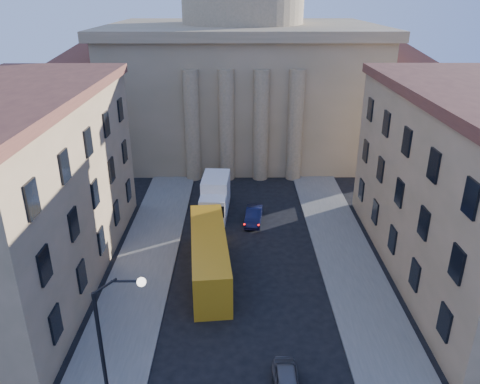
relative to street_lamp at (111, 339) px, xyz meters
The scene contains 10 objects.
sidewalk_left 11.38m from the street_lamp, 98.71° to the left, with size 5.00×60.00×0.15m, color #605D57.
sidewalk_right 19.14m from the street_lamp, 32.88° to the left, with size 5.00×60.00×0.15m, color #605D57.
church 48.43m from the street_lamp, 81.65° to the left, with size 68.02×28.76×36.60m.
building_left 17.36m from the street_lamp, 125.62° to the left, with size 11.60×26.60×14.70m.
building_right 27.84m from the street_lamp, 30.29° to the left, with size 11.60×26.60×14.70m.
street_lamp is the anchor object (origin of this frame).
car_right_far 10.22m from the street_lamp, 10.41° to the left, with size 1.55×3.84×1.31m, color #55545A.
car_right_distant 24.68m from the street_lamp, 71.23° to the left, with size 1.52×4.35×1.43m, color black.
city_bus 14.84m from the street_lamp, 74.06° to the left, with size 3.88×12.13×3.36m.
box_truck 25.83m from the street_lamp, 81.13° to the left, with size 2.95×6.72×3.61m.
Camera 1 is at (-0.76, -10.17, 20.91)m, focal length 35.00 mm.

